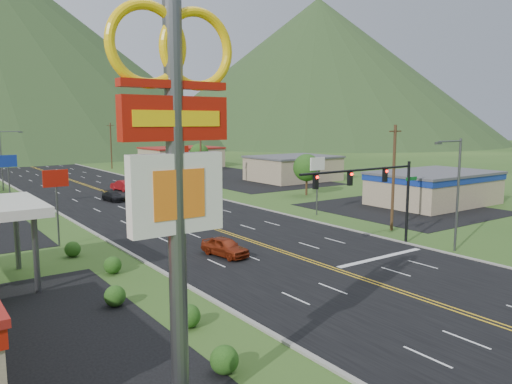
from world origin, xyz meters
TOP-DOWN VIEW (x-y plane):
  - ground at (0.00, 0.00)m, footprint 500.00×500.00m
  - road at (0.00, 0.00)m, footprint 20.00×460.00m
  - pylon_sign at (-17.00, 2.00)m, footprint 4.32×0.60m
  - traffic_signal at (6.48, 14.00)m, footprint 13.10×0.43m
  - streetlight_east at (11.18, 10.00)m, footprint 3.28×0.25m
  - streetlight_west at (-11.68, 70.00)m, footprint 3.28×0.25m
  - building_east_near at (30.00, 25.00)m, footprint 15.40×10.40m
  - building_east_mid at (32.00, 55.00)m, footprint 14.40×11.40m
  - building_east_far at (28.00, 90.00)m, footprint 16.40×12.40m
  - pole_sign_west_a at (-14.00, 30.00)m, footprint 2.00×0.18m
  - pole_sign_west_b at (-14.00, 52.00)m, footprint 2.00×0.18m
  - pole_sign_east_a at (13.00, 28.00)m, footprint 2.00×0.18m
  - pole_sign_east_b at (13.00, 60.00)m, footprint 2.00×0.18m
  - tree_east_a at (22.00, 40.00)m, footprint 3.84×3.84m
  - tree_east_b at (26.00, 78.00)m, footprint 3.84×3.84m
  - utility_pole_a at (13.50, 18.00)m, footprint 1.60×0.28m
  - utility_pole_b at (13.50, 55.00)m, footprint 1.60×0.28m
  - utility_pole_c at (13.50, 95.00)m, footprint 1.60×0.28m
  - utility_pole_d at (13.50, 135.00)m, footprint 1.60×0.28m
  - mountain_ne at (147.84, 176.19)m, footprint 180.00×180.00m
  - car_red_near at (-4.43, 19.29)m, footprint 2.39×4.50m
  - car_dark_mid at (-2.08, 50.47)m, footprint 2.14×4.39m
  - car_red_far at (2.52, 59.16)m, footprint 2.45×5.11m

SIDE VIEW (x-z plane):
  - ground at x=0.00m, z-range 0.00..0.00m
  - road at x=0.00m, z-range -0.02..0.02m
  - car_dark_mid at x=-2.08m, z-range 0.00..1.23m
  - car_red_near at x=-4.43m, z-range 0.00..1.46m
  - car_red_far at x=2.52m, z-range 0.00..1.62m
  - building_east_mid at x=32.00m, z-range 0.01..4.31m
  - building_east_far at x=28.00m, z-range 0.01..4.51m
  - building_east_near at x=30.00m, z-range 0.22..4.32m
  - tree_east_a at x=22.00m, z-range 0.98..6.80m
  - tree_east_b at x=26.00m, z-range 0.98..6.80m
  - pole_sign_west_a at x=-14.00m, z-range 1.85..8.25m
  - pole_sign_west_b at x=-14.00m, z-range 1.85..8.25m
  - pole_sign_east_a at x=13.00m, z-range 1.85..8.25m
  - pole_sign_east_b at x=13.00m, z-range 1.85..8.25m
  - utility_pole_a at x=13.50m, z-range 0.13..10.13m
  - utility_pole_b at x=13.50m, z-range 0.13..10.13m
  - utility_pole_c at x=13.50m, z-range 0.13..10.13m
  - utility_pole_d at x=13.50m, z-range 0.13..10.13m
  - streetlight_east at x=11.18m, z-range 0.68..9.68m
  - streetlight_west at x=-11.68m, z-range 0.68..9.68m
  - traffic_signal at x=6.48m, z-range 1.83..8.83m
  - pylon_sign at x=-17.00m, z-range 2.30..16.30m
  - mountain_ne at x=147.84m, z-range 0.00..70.00m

